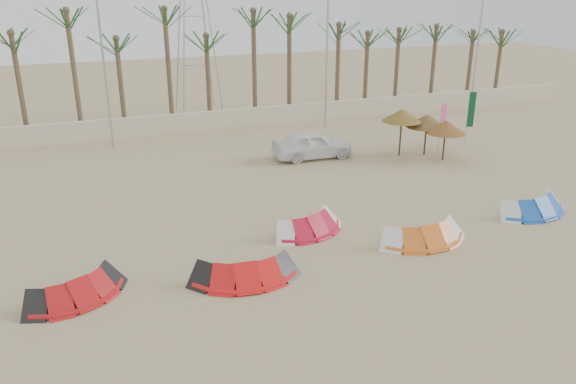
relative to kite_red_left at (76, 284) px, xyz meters
name	(u,v)px	position (x,y,z in m)	size (l,w,h in m)	color
ground	(353,290)	(8.44, -2.83, -0.42)	(120.00, 120.00, 0.00)	tan
boundary_wall	(203,121)	(8.44, 19.17, 0.23)	(60.00, 0.30, 1.30)	beige
palm_line	(204,29)	(9.11, 20.67, 6.03)	(52.00, 4.00, 7.70)	brown
lamp_b	(103,50)	(2.48, 17.17, 5.35)	(1.25, 0.14, 11.00)	#A5A8AD
lamp_c	(328,41)	(16.48, 17.17, 5.35)	(1.25, 0.14, 11.00)	#A5A8AD
lamp_d	(479,35)	(28.48, 17.17, 5.35)	(1.25, 0.14, 11.00)	#A5A8AD
pylon	(199,111)	(9.44, 25.17, -0.42)	(3.00, 3.00, 14.00)	#A5A8AD
kite_red_left	(76,284)	(0.00, 0.00, 0.00)	(3.72, 2.65, 0.90)	#B41315
kite_red_mid	(242,266)	(5.31, -0.71, 0.00)	(3.75, 1.90, 0.90)	red
kite_red_right	(307,221)	(8.84, 2.03, 0.00)	(3.55, 2.40, 0.90)	red
kite_orange	(420,230)	(12.60, -0.32, 0.00)	(3.62, 1.60, 0.90)	orange
kite_blue	(528,202)	(18.65, 0.47, 0.00)	(3.72, 1.96, 0.90)	blue
parasol_left	(402,115)	(17.77, 9.70, 1.93)	(2.27, 2.27, 2.71)	#4C331E
parasol_mid	(446,127)	(19.56, 8.03, 1.50)	(2.23, 2.23, 2.27)	#4C331E
parasol_right	(427,121)	(19.17, 9.29, 1.59)	(2.41, 2.41, 2.37)	#4C331E
flag_pink	(443,122)	(20.44, 9.49, 1.38)	(0.45, 0.13, 3.03)	#A5A8AD
flag_green	(470,111)	(23.20, 10.67, 1.55)	(0.45, 0.13, 3.32)	#A5A8AD
car	(312,145)	(12.87, 11.02, 0.35)	(1.82, 4.53, 1.54)	white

